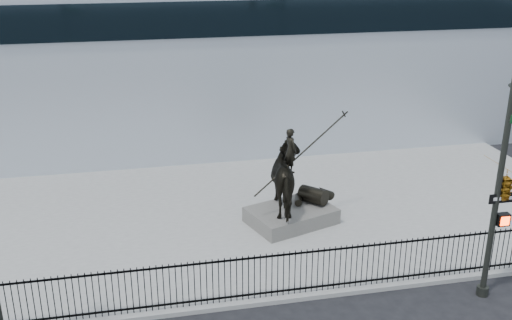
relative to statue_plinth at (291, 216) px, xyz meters
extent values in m
cube|color=gray|center=(-2.41, 1.00, -0.37)|extent=(30.00, 12.00, 0.15)
cube|color=#AFB6BE|center=(-2.41, 14.00, 4.06)|extent=(44.00, 14.00, 9.00)
cube|color=black|center=(-2.41, -4.75, -0.14)|extent=(22.00, 0.05, 0.05)
cube|color=black|center=(-2.41, -4.75, 1.11)|extent=(22.00, 0.05, 0.05)
cube|color=black|center=(-2.41, -4.75, 0.46)|extent=(22.00, 0.03, 1.50)
cube|color=#5A5752|center=(0.00, 0.00, 0.00)|extent=(3.64, 3.03, 0.58)
imported|color=black|center=(0.00, 0.00, 1.53)|extent=(2.79, 3.01, 2.48)
imported|color=black|center=(-0.09, -0.03, 2.67)|extent=(0.58, 0.71, 1.68)
cylinder|color=black|center=(0.32, 0.11, 2.41)|extent=(3.79, 1.35, 2.52)
cylinder|color=#252822|center=(4.59, -5.80, -0.29)|extent=(0.36, 0.36, 0.30)
cylinder|color=#252822|center=(4.59, -5.80, 3.06)|extent=(0.18, 0.18, 7.00)
imported|color=#B87414|center=(4.81, -5.80, 3.26)|extent=(0.53, 2.48, 1.00)
cube|color=black|center=(4.87, -5.85, 2.16)|extent=(0.38, 0.22, 0.38)
cube|color=#FF2D05|center=(4.87, -5.97, 2.16)|extent=(0.28, 0.02, 0.28)
cube|color=black|center=(4.79, -5.85, 2.86)|extent=(0.95, 0.03, 0.30)
camera|label=1|loc=(-5.59, -19.96, 10.04)|focal=42.00mm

